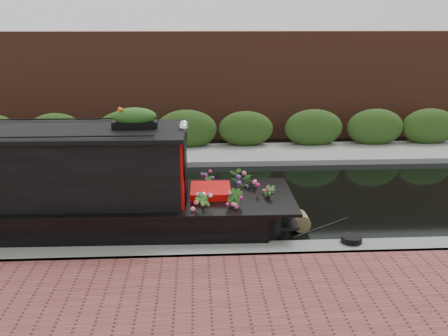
{
  "coord_description": "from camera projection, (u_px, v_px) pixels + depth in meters",
  "views": [
    {
      "loc": [
        0.37,
        -11.88,
        4.4
      ],
      "look_at": [
        1.02,
        -0.6,
        1.04
      ],
      "focal_mm": 40.0,
      "sensor_mm": 36.0,
      "label": 1
    }
  ],
  "objects": [
    {
      "name": "far_bank_path",
      "position": [
        185.0,
        157.0,
        16.62
      ],
      "size": [
        40.0,
        2.4,
        0.34
      ],
      "primitive_type": "cube",
      "color": "gray",
      "rests_on": "ground"
    },
    {
      "name": "far_brick_wall",
      "position": [
        187.0,
        137.0,
        19.49
      ],
      "size": [
        40.0,
        1.0,
        8.0
      ],
      "primitive_type": "cube",
      "color": "#582E1D",
      "rests_on": "ground"
    },
    {
      "name": "far_hedge",
      "position": [
        186.0,
        151.0,
        17.48
      ],
      "size": [
        40.0,
        1.1,
        2.8
      ],
      "primitive_type": "cube",
      "color": "#254216",
      "rests_on": "ground"
    },
    {
      "name": "near_bank_coping",
      "position": [
        179.0,
        262.0,
        9.44
      ],
      "size": [
        40.0,
        0.6,
        0.5
      ],
      "primitive_type": "cube",
      "color": "slate",
      "rests_on": "ground"
    },
    {
      "name": "ground",
      "position": [
        182.0,
        201.0,
        12.6
      ],
      "size": [
        80.0,
        80.0,
        0.0
      ],
      "primitive_type": "plane",
      "color": "black",
      "rests_on": "ground"
    },
    {
      "name": "rope_fender",
      "position": [
        300.0,
        221.0,
        10.87
      ],
      "size": [
        0.38,
        0.44,
        0.38
      ],
      "primitive_type": "cylinder",
      "rotation": [
        1.57,
        0.0,
        0.0
      ],
      "color": "olive",
      "rests_on": "ground"
    },
    {
      "name": "coiled_mooring_rope",
      "position": [
        351.0,
        239.0,
        9.68
      ],
      "size": [
        0.41,
        0.41,
        0.12
      ],
      "primitive_type": "cylinder",
      "color": "black",
      "rests_on": "near_bank_coping"
    }
  ]
}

